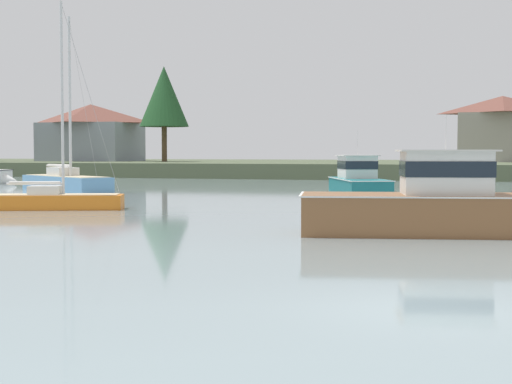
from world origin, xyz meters
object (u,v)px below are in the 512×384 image
Objects in this scene: cruiser_wood at (460,216)px; cruiser_teal at (356,185)px; sailboat_skyblue at (66,187)px; sailboat_orange at (52,205)px.

cruiser_teal is at bearing 106.76° from cruiser_wood.
sailboat_skyblue is 17.39m from sailboat_orange.
sailboat_skyblue reaches higher than sailboat_orange.
sailboat_orange is (8.16, -15.36, -0.07)m from sailboat_skyblue.
cruiser_wood is (19.03, -6.15, 0.39)m from sailboat_orange.
sailboat_orange is (-12.00, -17.21, -0.37)m from cruiser_teal.
cruiser_teal is 24.40m from cruiser_wood.
sailboat_orange is at bearing -62.03° from sailboat_skyblue.
cruiser_wood is at bearing -73.24° from cruiser_teal.
cruiser_teal is at bearing 5.24° from sailboat_skyblue.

